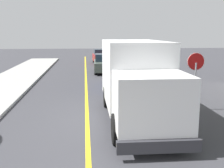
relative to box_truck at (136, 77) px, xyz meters
The scene contains 6 objects.
centre_line_yellow 3.93m from the box_truck, 124.93° to the left, with size 0.16×56.00×0.01m, color gold.
box_truck is the anchor object (origin of this frame).
parked_car_near 6.96m from the box_truck, 87.82° to the left, with size 2.00×4.48×1.67m.
parked_car_mid 13.79m from the box_truck, 91.37° to the left, with size 1.94×4.45×1.67m.
parked_car_far 21.24m from the box_truck, 90.39° to the left, with size 1.97×4.47×1.67m.
stop_sign 3.16m from the box_truck, 20.35° to the left, with size 0.80×0.10×2.65m.
Camera 1 is at (-0.05, -3.75, 3.52)m, focal length 44.04 mm.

